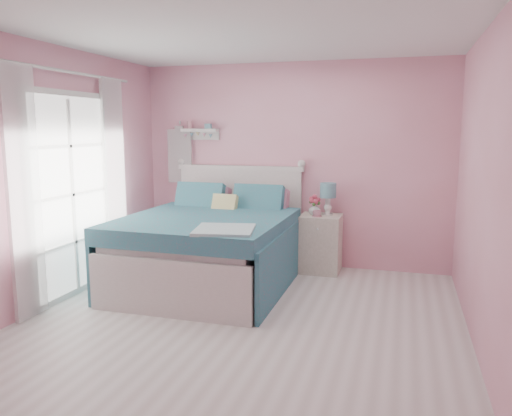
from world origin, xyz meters
The scene contains 13 objects.
floor centered at (0.00, 0.00, 0.00)m, with size 4.50×4.50×0.00m, color beige.
room_shell centered at (0.00, 0.00, 1.58)m, with size 4.50×4.50×4.50m.
bed centered at (-0.69, 1.14, 0.42)m, with size 1.77×2.23×1.29m.
nightstand centered at (0.43, 1.99, 0.36)m, with size 0.49×0.49×0.71m.
table_lamp centered at (0.50, 2.04, 0.99)m, with size 0.20×0.20×0.40m.
vase centered at (0.35, 1.98, 0.79)m, with size 0.15×0.15×0.15m, color silver.
teacup centered at (0.40, 1.87, 0.75)m, with size 0.10×0.10×0.08m, color #CB889E.
roses centered at (0.34, 1.98, 0.91)m, with size 0.14×0.11×0.12m.
wall_shelf centered at (-1.25, 2.19, 1.73)m, with size 0.50×0.15×0.25m.
hanging_dress centered at (-1.55, 2.18, 1.40)m, with size 0.34×0.03×0.72m, color white.
french_door centered at (-1.97, 0.40, 1.07)m, with size 0.04×1.32×2.16m.
curtain_near centered at (-1.92, -0.34, 1.18)m, with size 0.04×0.40×2.32m, color white.
curtain_far centered at (-1.92, 1.14, 1.18)m, with size 0.04×0.40×2.32m, color white.
Camera 1 is at (1.39, -4.05, 1.77)m, focal length 35.00 mm.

